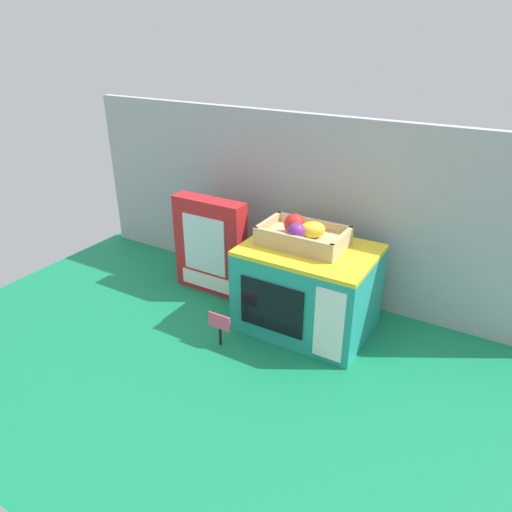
{
  "coord_description": "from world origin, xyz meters",
  "views": [
    {
      "loc": [
        0.63,
        -1.11,
        0.81
      ],
      "look_at": [
        -0.03,
        0.0,
        0.18
      ],
      "focal_mm": 33.13,
      "sensor_mm": 36.0,
      "label": 1
    }
  ],
  "objects_px": {
    "toy_microwave": "(308,288)",
    "food_groups_crate": "(302,235)",
    "cookie_set_box": "(210,246)",
    "price_sign": "(219,325)"
  },
  "relations": [
    {
      "from": "cookie_set_box",
      "to": "price_sign",
      "type": "distance_m",
      "value": 0.34
    },
    {
      "from": "cookie_set_box",
      "to": "toy_microwave",
      "type": "bearing_deg",
      "value": -5.53
    },
    {
      "from": "toy_microwave",
      "to": "cookie_set_box",
      "type": "distance_m",
      "value": 0.37
    },
    {
      "from": "toy_microwave",
      "to": "food_groups_crate",
      "type": "relative_size",
      "value": 1.54
    },
    {
      "from": "toy_microwave",
      "to": "cookie_set_box",
      "type": "height_order",
      "value": "cookie_set_box"
    },
    {
      "from": "toy_microwave",
      "to": "price_sign",
      "type": "xyz_separation_m",
      "value": [
        -0.17,
        -0.21,
        -0.06
      ]
    },
    {
      "from": "toy_microwave",
      "to": "cookie_set_box",
      "type": "xyz_separation_m",
      "value": [
        -0.37,
        0.04,
        0.03
      ]
    },
    {
      "from": "food_groups_crate",
      "to": "cookie_set_box",
      "type": "height_order",
      "value": "food_groups_crate"
    },
    {
      "from": "food_groups_crate",
      "to": "price_sign",
      "type": "height_order",
      "value": "food_groups_crate"
    },
    {
      "from": "toy_microwave",
      "to": "food_groups_crate",
      "type": "distance_m",
      "value": 0.16
    }
  ]
}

